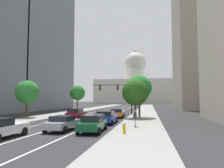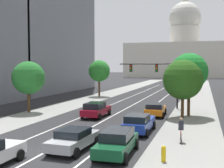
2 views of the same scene
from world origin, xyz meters
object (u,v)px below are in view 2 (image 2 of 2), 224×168
(capitol_building, at_px, (184,54))
(traffic_signal_mast, at_px, (158,74))
(car_blue, at_px, (139,123))
(car_crimson, at_px, (96,109))
(street_tree_far_right, at_px, (183,80))
(car_green, at_px, (117,142))
(cyclist, at_px, (181,130))
(fire_hydrant, at_px, (164,153))
(street_tree_near_left, at_px, (28,78))
(street_tree_mid_right, at_px, (189,72))
(car_silver, at_px, (74,139))
(street_tree_mid_left, at_px, (99,71))
(car_orange, at_px, (155,109))

(capitol_building, relative_size, traffic_signal_mast, 7.18)
(capitol_building, xyz_separation_m, car_blue, (4.36, -124.71, -10.60))
(car_crimson, relative_size, street_tree_far_right, 0.79)
(car_green, relative_size, cyclist, 2.75)
(traffic_signal_mast, bearing_deg, car_green, -88.08)
(capitol_building, xyz_separation_m, street_tree_far_right, (7.20, -116.60, -7.45))
(fire_hydrant, bearing_deg, capitol_building, 93.14)
(car_blue, xyz_separation_m, car_green, (-0.00, -6.30, 0.00))
(car_blue, xyz_separation_m, street_tree_near_left, (-14.31, 6.53, 3.21))
(car_green, xyz_separation_m, cyclist, (3.44, 4.27, 0.06))
(street_tree_mid_right, bearing_deg, street_tree_near_left, -170.46)
(traffic_signal_mast, relative_size, cyclist, 4.41)
(car_silver, distance_m, street_tree_mid_left, 34.01)
(street_tree_near_left, height_order, street_tree_mid_left, street_tree_mid_left)
(car_blue, xyz_separation_m, street_tree_mid_left, (-12.73, 26.21, 3.69))
(traffic_signal_mast, bearing_deg, street_tree_mid_right, -51.95)
(fire_hydrant, bearing_deg, street_tree_far_right, 90.01)
(cyclist, relative_size, street_tree_mid_left, 0.27)
(capitol_building, height_order, cyclist, capitol_building)
(car_green, bearing_deg, car_orange, -1.86)
(car_crimson, bearing_deg, street_tree_mid_right, -68.58)
(street_tree_far_right, bearing_deg, capitol_building, 93.53)
(street_tree_far_right, bearing_deg, traffic_signal_mast, 118.18)
(capitol_building, distance_m, street_tree_far_right, 117.06)
(car_green, height_order, traffic_signal_mast, traffic_signal_mast)
(capitol_building, relative_size, car_orange, 12.24)
(capitol_building, distance_m, cyclist, 127.42)
(car_orange, height_order, street_tree_mid_right, street_tree_mid_right)
(car_crimson, xyz_separation_m, street_tree_mid_left, (-6.92, 20.40, 3.67))
(car_blue, relative_size, street_tree_mid_right, 0.71)
(street_tree_mid_right, bearing_deg, cyclist, -89.76)
(car_blue, bearing_deg, car_green, -179.81)
(car_green, xyz_separation_m, street_tree_mid_left, (-12.73, 32.51, 3.69))
(street_tree_mid_left, bearing_deg, cyclist, -60.21)
(street_tree_far_right, relative_size, street_tree_mid_right, 0.89)
(cyclist, height_order, street_tree_near_left, street_tree_near_left)
(car_orange, xyz_separation_m, street_tree_near_left, (-14.32, -1.83, 3.25))
(capitol_building, bearing_deg, car_blue, -88.00)
(capitol_building, xyz_separation_m, street_tree_mid_left, (-8.37, -98.51, -6.91))
(car_green, bearing_deg, car_silver, 84.94)
(car_blue, xyz_separation_m, traffic_signal_mast, (-0.71, 14.74, 3.60))
(car_silver, relative_size, traffic_signal_mast, 0.60)
(car_green, bearing_deg, fire_hydrant, -101.50)
(car_crimson, relative_size, car_silver, 1.05)
(cyclist, bearing_deg, car_green, 136.02)
(street_tree_mid_right, bearing_deg, street_tree_mid_left, 133.98)
(car_orange, distance_m, street_tree_mid_right, 5.36)
(street_tree_near_left, xyz_separation_m, street_tree_mid_right, (17.70, 2.98, 0.74))
(car_silver, bearing_deg, capitol_building, 3.01)
(car_crimson, bearing_deg, capitol_building, -1.19)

